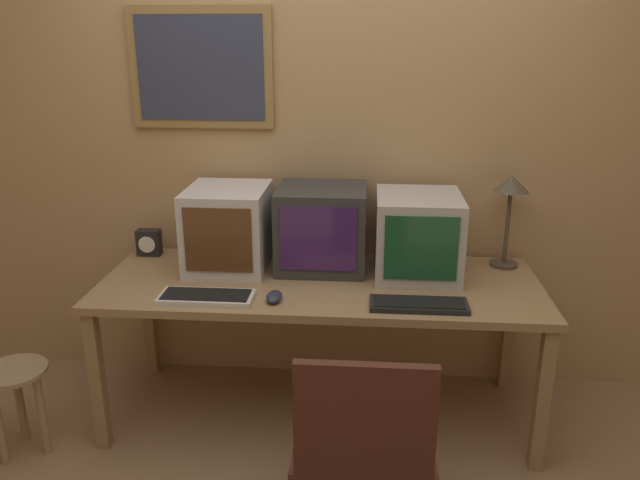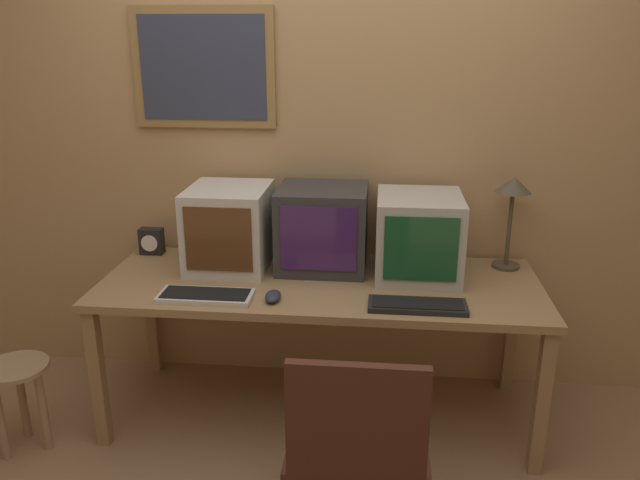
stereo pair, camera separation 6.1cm
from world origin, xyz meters
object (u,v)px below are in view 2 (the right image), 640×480
object	(u,v)px
monitor_left	(229,227)
monitor_center	(323,228)
desk_lamp	(512,197)
office_chair	(357,467)
mouse_near_keyboard	(273,296)
side_stool	(18,388)
keyboard_main	(206,296)
keyboard_side	(417,305)
monitor_right	(418,236)
desk_clock	(152,241)

from	to	relation	value
monitor_left	monitor_center	bearing A→B (deg)	4.71
desk_lamp	office_chair	size ratio (longest dim) A/B	0.52
mouse_near_keyboard	side_stool	world-z (taller)	mouse_near_keyboard
monitor_center	side_stool	size ratio (longest dim) A/B	1.01
keyboard_main	keyboard_side	world-z (taller)	same
monitor_center	monitor_right	distance (m)	0.45
keyboard_main	desk_clock	world-z (taller)	desk_clock
keyboard_main	mouse_near_keyboard	bearing A→B (deg)	1.55
monitor_left	keyboard_main	size ratio (longest dim) A/B	1.05
keyboard_side	side_stool	bearing A→B (deg)	-175.41
keyboard_main	keyboard_side	bearing A→B (deg)	-0.48
keyboard_main	desk_lamp	xyz separation A→B (m)	(1.34, 0.52, 0.34)
mouse_near_keyboard	desk_clock	xyz separation A→B (m)	(-0.72, 0.52, 0.05)
monitor_right	desk_lamp	distance (m)	0.48
keyboard_side	desk_lamp	xyz separation A→B (m)	(0.45, 0.52, 0.34)
monitor_center	mouse_near_keyboard	size ratio (longest dim) A/B	3.60
monitor_left	monitor_center	size ratio (longest dim) A/B	1.01
monitor_center	keyboard_side	xyz separation A→B (m)	(0.44, -0.44, -0.18)
monitor_center	office_chair	distance (m)	1.19
monitor_right	desk_clock	xyz separation A→B (m)	(-1.34, 0.15, -0.12)
monitor_center	keyboard_side	distance (m)	0.65
monitor_left	office_chair	xyz separation A→B (m)	(0.67, -1.01, -0.53)
mouse_near_keyboard	office_chair	distance (m)	0.81
desk_lamp	keyboard_side	bearing A→B (deg)	-130.56
desk_lamp	monitor_center	bearing A→B (deg)	-174.84
monitor_right	keyboard_main	xyz separation A→B (m)	(-0.91, -0.38, -0.18)
monitor_left	keyboard_side	world-z (taller)	monitor_left
keyboard_side	side_stool	distance (m)	1.78
keyboard_main	desk_clock	xyz separation A→B (m)	(-0.43, 0.53, 0.05)
monitor_center	monitor_right	xyz separation A→B (m)	(0.45, -0.05, -0.01)
keyboard_side	mouse_near_keyboard	distance (m)	0.61
keyboard_main	desk_lamp	distance (m)	1.48
monitor_center	keyboard_side	size ratio (longest dim) A/B	1.03
keyboard_main	mouse_near_keyboard	distance (m)	0.29
monitor_center	keyboard_main	bearing A→B (deg)	-136.52
desk_clock	office_chair	xyz separation A→B (m)	(1.11, -1.14, -0.40)
keyboard_side	side_stool	world-z (taller)	keyboard_side
desk_lamp	office_chair	bearing A→B (deg)	-120.44
monitor_left	monitor_right	bearing A→B (deg)	-1.13
monitor_right	keyboard_side	size ratio (longest dim) A/B	1.06
monitor_center	mouse_near_keyboard	world-z (taller)	monitor_center
monitor_center	desk_clock	size ratio (longest dim) A/B	3.12
monitor_right	monitor_center	bearing A→B (deg)	173.13
monitor_right	mouse_near_keyboard	distance (m)	0.74
monitor_center	mouse_near_keyboard	bearing A→B (deg)	-111.57
monitor_left	side_stool	xyz separation A→B (m)	(-0.84, -0.54, -0.60)
monitor_center	office_chair	world-z (taller)	monitor_center
monitor_center	monitor_left	bearing A→B (deg)	-175.29
monitor_right	side_stool	distance (m)	1.91
office_chair	desk_lamp	bearing A→B (deg)	59.56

